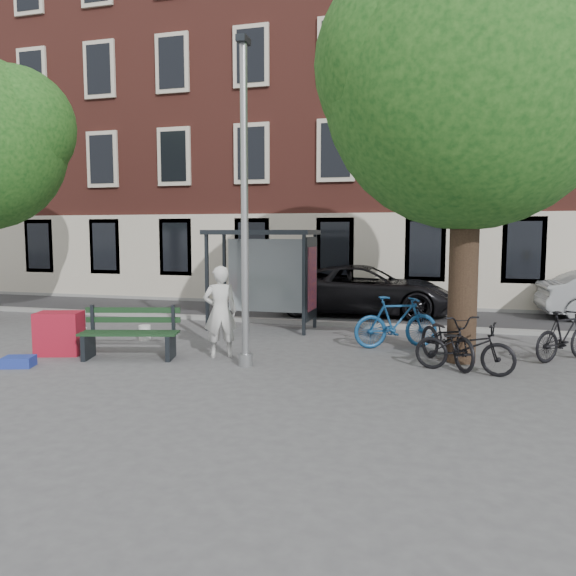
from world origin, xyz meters
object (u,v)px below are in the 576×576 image
Objects in this scene: bench at (130,336)px; car_dark at (365,290)px; bike_d at (565,335)px; red_stand at (60,333)px; bike_a at (464,347)px; bus_shelter at (277,257)px; painter at (220,312)px; bike_b at (396,322)px; lamppost at (245,221)px; bike_c at (447,339)px.

car_dark is at bearing 48.05° from bench.
car_dark reaches higher than bike_d.
car_dark is 6.15× the size of red_stand.
bench reaches higher than bike_a.
car_dark is at bearing 60.06° from bus_shelter.
bike_a is at bearing -9.49° from bench.
bus_shelter is at bearing 50.16° from red_stand.
painter is 1.05× the size of bike_a.
bench is 1.06× the size of bike_b.
painter is 3.47m from red_stand.
bike_a is at bearing -169.56° from bike_b.
red_stand is (-6.76, -2.61, -0.13)m from bike_b.
red_stand is at bearing 168.69° from bench.
lamppost reaches higher than bike_c.
bus_shelter reaches higher than red_stand.
bench reaches higher than red_stand.
bike_d is (2.27, 1.01, -0.00)m from bike_c.
red_stand is (-7.84, -1.25, -0.06)m from bike_c.
red_stand is at bearing -129.84° from bus_shelter.
bench is 5.73m from bike_b.
car_dark is (3.78, 7.38, 0.30)m from bench.
lamppost is 3.41m from bench.
car_dark reaches higher than red_stand.
bike_b is at bearing 21.15° from red_stand.
bench is at bearing -8.18° from painter.
bus_shelter is 0.52× the size of car_dark.
bike_c is 2.17× the size of red_stand.
bike_a is 2.50m from bike_d.
bike_a is 0.33× the size of car_dark.
lamppost reaches higher than bike_a.
painter is 1.11× the size of bike_d.
bench is 6.56m from bike_a.
bus_shelter is at bearing -118.85° from painter.
bike_d reaches higher than bench.
bench is 1.14× the size of bike_a.
bike_d is 0.31× the size of car_dark.
bike_b is (3.25, -1.59, -1.34)m from bus_shelter.
red_stand is at bearing 108.30° from bike_a.
bus_shelter is 5.43m from bike_c.
bike_a is at bearing -37.00° from bus_shelter.
painter reaches higher than bike_c.
car_dark is (-2.75, 6.77, 0.29)m from bike_a.
red_stand is (-1.62, -0.10, -0.02)m from bench.
bus_shelter is 3.86m from bike_b.
bike_c is at bearing -167.15° from bike_b.
bus_shelter reaches higher than bike_c.
lamppost is at bearing 107.85° from bike_b.
bike_d is at bearing -38.37° from bike_a.
bike_a is 7.31m from car_dark.
painter is 0.34× the size of car_dark.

